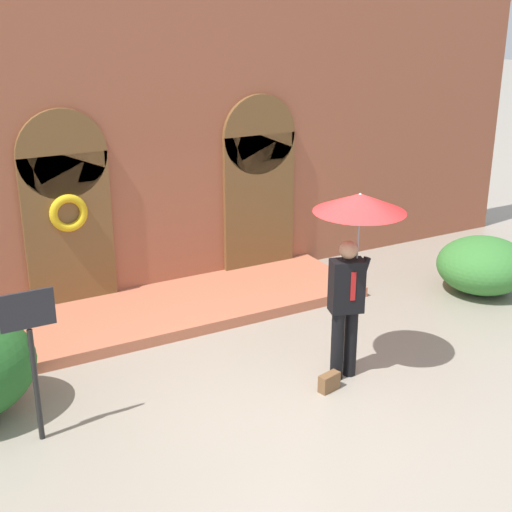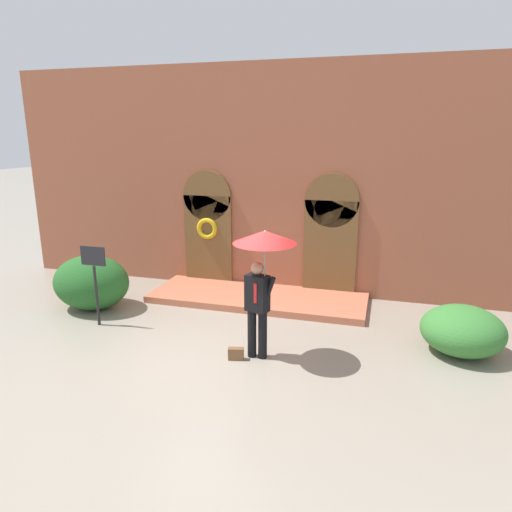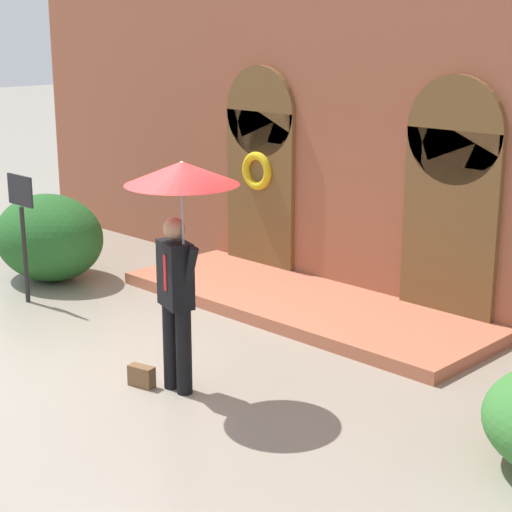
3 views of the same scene
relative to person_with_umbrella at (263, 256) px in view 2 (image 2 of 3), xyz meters
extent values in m
plane|color=gray|center=(-0.88, -0.26, -1.91)|extent=(80.00, 80.00, 0.00)
cube|color=#9E563D|center=(-0.88, 3.94, 0.89)|extent=(14.00, 0.50, 5.60)
cube|color=brown|center=(-2.48, 3.65, -0.71)|extent=(1.30, 0.08, 2.40)
cylinder|color=brown|center=(-2.48, 3.65, 0.49)|extent=(1.30, 0.08, 1.30)
cube|color=brown|center=(0.72, 3.65, -0.71)|extent=(1.30, 0.08, 2.40)
cylinder|color=brown|center=(0.72, 3.65, 0.49)|extent=(1.30, 0.08, 1.30)
torus|color=gold|center=(-2.48, 3.58, -0.36)|extent=(0.56, 0.12, 0.56)
cube|color=#B56346|center=(-0.88, 2.79, -1.83)|extent=(5.20, 1.80, 0.16)
cylinder|color=black|center=(-0.20, 0.00, -1.46)|extent=(0.16, 0.16, 0.90)
cylinder|color=black|center=(0.00, 0.00, -1.46)|extent=(0.16, 0.16, 0.90)
cube|color=black|center=(-0.10, 0.00, -0.68)|extent=(0.45, 0.35, 0.66)
cube|color=#A51919|center=(-0.10, -0.13, -0.64)|extent=(0.06, 0.03, 0.36)
sphere|color=#A87A5B|center=(-0.10, 0.00, -0.22)|extent=(0.22, 0.22, 0.22)
cylinder|color=black|center=(0.12, 0.00, -0.58)|extent=(0.22, 0.09, 0.46)
cylinder|color=gray|center=(0.03, 0.00, -0.26)|extent=(0.02, 0.02, 0.98)
cone|color=red|center=(0.03, 0.00, 0.34)|extent=(1.10, 1.10, 0.22)
cone|color=white|center=(0.03, 0.00, 0.35)|extent=(0.61, 0.61, 0.20)
cube|color=brown|center=(-0.44, -0.20, -1.80)|extent=(0.30, 0.18, 0.22)
cylinder|color=black|center=(-3.73, 0.46, -1.26)|extent=(0.06, 0.06, 1.30)
cube|color=#232328|center=(-3.73, 0.46, -0.39)|extent=(0.56, 0.03, 0.40)
ellipsoid|color=#235B23|center=(-4.44, 1.28, -1.29)|extent=(1.78, 1.43, 1.25)
ellipsoid|color=#387A33|center=(3.48, 1.20, -1.47)|extent=(1.50, 1.45, 0.89)
camera|label=1|loc=(-4.86, -6.42, 2.58)|focal=50.00mm
camera|label=2|loc=(1.97, -7.28, 2.02)|focal=32.00mm
camera|label=3|loc=(6.10, -5.19, 1.68)|focal=60.00mm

